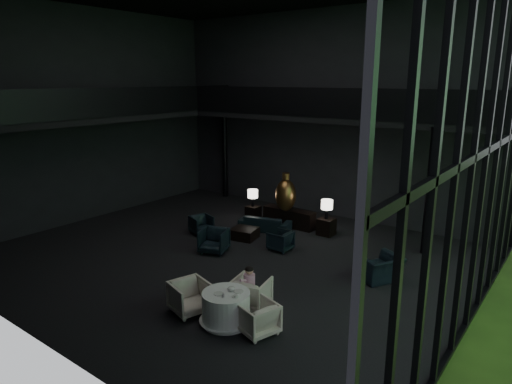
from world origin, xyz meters
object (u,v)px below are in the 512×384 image
Objects in this scene: lounge_armchair_east at (280,241)px; side_table_left at (253,213)px; lounge_armchair_south at (214,239)px; dining_chair_east at (258,316)px; dining_chair_north at (251,290)px; child at (249,278)px; console at (289,218)px; side_table_right at (326,227)px; table_lamp_right at (327,205)px; dining_table at (226,310)px; bronze_urn at (286,195)px; dining_chair_west at (190,294)px; window_armchair at (380,264)px; coffee_table at (245,233)px; lounge_armchair_west at (201,224)px; table_lamp_left at (253,194)px; sofa at (265,222)px.

side_table_left is at bearing -128.69° from lounge_armchair_east.
dining_chair_east is at bearing -56.50° from lounge_armchair_south.
child is at bearing -18.83° from dining_chair_north.
lounge_armchair_east is 0.69× the size of lounge_armchair_south.
console is 2.26× the size of lounge_armchair_south.
dining_chair_north reaches higher than side_table_right.
dining_table is (1.09, -6.70, -0.76)m from table_lamp_right.
dining_table is (2.69, -6.51, -0.94)m from bronze_urn.
lounge_armchair_south is 4.41m from dining_table.
dining_chair_west is (-1.01, -0.13, 0.14)m from dining_table.
console is 2.23× the size of dining_chair_west.
dining_table is (-1.87, -4.27, -0.15)m from window_armchair.
bronze_urn is at bearing 31.53° from dining_chair_west.
coffee_table is 4.94m from dining_chair_north.
window_armchair reaches higher than coffee_table.
lounge_armchair_south is at bearing -104.65° from lounge_armchair_west.
lounge_armchair_west reaches higher than side_table_right.
side_table_right is 0.95× the size of lounge_armchair_east.
lounge_armchair_south reaches higher than console.
lounge_armchair_west is at bearing -100.22° from table_lamp_left.
coffee_table is 5.28m from dining_chair_west.
lounge_armchair_south is (1.14, -3.56, 0.19)m from side_table_left.
sofa is 2.75m from lounge_armchair_south.
table_lamp_right is (1.60, -0.06, 0.76)m from console.
side_table_right is 0.87× the size of table_lamp_right.
side_table_right is (1.60, -0.04, -0.03)m from console.
table_lamp_right is 4.22m from lounge_armchair_south.
console is 5.20m from window_armchair.
table_lamp_right is 1.15× the size of child.
sofa is at bearing -35.05° from side_table_left.
window_armchair is 1.36× the size of dining_chair_east.
window_armchair is at bearing -130.60° from dining_chair_north.
lounge_armchair_west is 1.13× the size of child.
lounge_armchair_east is 1.06× the size of child.
lounge_armchair_east is at bearing 22.71° from lounge_armchair_south.
sofa is 2.31m from lounge_armchair_west.
console is 1.77m from table_lamp_right.
dining_chair_east reaches higher than console.
dining_table is at bearing -57.12° from side_table_left.
table_lamp_left is at bearing -178.07° from side_table_right.
lounge_armchair_south is at bearing -34.81° from child.
side_table_right is (3.20, 0.08, 0.03)m from side_table_left.
console is at bearing 177.97° from table_lamp_right.
side_table_left is at bearing -124.23° from dining_chair_east.
window_armchair is (4.56, -2.49, 0.15)m from console.
dining_table is at bearing -68.28° from console.
side_table_right is 3.85m from window_armchair.
lounge_armchair_west is 0.73× the size of dining_chair_west.
window_armchair is at bearing 146.97° from sofa.
dining_chair_east is (3.99, -4.59, 0.22)m from coffee_table.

